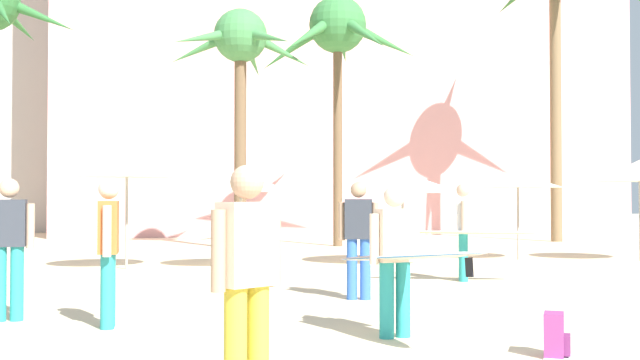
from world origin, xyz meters
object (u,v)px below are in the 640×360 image
at_px(person_far_left, 359,235).
at_px(palm_tree_center, 241,52).
at_px(person_mid_center, 466,229).
at_px(cafe_umbrella_6, 127,167).
at_px(cafe_umbrella_0, 241,181).
at_px(cafe_umbrella_4, 518,181).
at_px(backpack, 555,336).
at_px(cafe_umbrella_3, 640,171).
at_px(person_mid_right, 9,243).
at_px(person_far_right, 399,255).
at_px(palm_tree_right, 338,36).
at_px(person_near_left, 247,277).
at_px(person_near_right, 108,246).
at_px(cafe_umbrella_2, 402,183).

bearing_deg(person_far_left, palm_tree_center, 21.47).
bearing_deg(person_mid_center, cafe_umbrella_6, 167.58).
distance_m(palm_tree_center, cafe_umbrella_0, 7.39).
bearing_deg(cafe_umbrella_4, backpack, -116.50).
bearing_deg(backpack, cafe_umbrella_3, 82.23).
bearing_deg(person_far_left, person_mid_right, 121.50).
bearing_deg(cafe_umbrella_0, cafe_umbrella_6, 174.86).
height_order(person_far_right, person_mid_right, person_mid_right).
relative_size(cafe_umbrella_0, cafe_umbrella_6, 0.89).
relative_size(palm_tree_center, person_far_right, 2.63).
bearing_deg(palm_tree_right, cafe_umbrella_3, -52.44).
height_order(backpack, person_far_right, person_far_right).
xyz_separation_m(backpack, person_near_left, (-3.14, -1.26, 0.76)).
bearing_deg(palm_tree_right, cafe_umbrella_0, -120.41).
bearing_deg(palm_tree_center, person_far_left, -89.23).
xyz_separation_m(palm_tree_center, person_near_left, (-2.35, -17.50, -4.92)).
distance_m(cafe_umbrella_4, person_far_left, 8.69).
relative_size(backpack, person_near_left, 0.24).
bearing_deg(cafe_umbrella_6, person_mid_center, -33.48).
relative_size(cafe_umbrella_3, person_near_left, 1.40).
bearing_deg(person_near_right, person_far_right, -24.64).
relative_size(backpack, person_mid_center, 0.16).
relative_size(cafe_umbrella_6, person_mid_right, 1.37).
xyz_separation_m(palm_tree_center, cafe_umbrella_6, (-3.24, -5.94, -3.70)).
height_order(cafe_umbrella_0, cafe_umbrella_2, cafe_umbrella_0).
xyz_separation_m(palm_tree_center, cafe_umbrella_3, (8.80, -6.59, -3.70)).
bearing_deg(person_mid_center, cafe_umbrella_0, 154.73).
bearing_deg(cafe_umbrella_4, person_mid_center, -127.74).
bearing_deg(person_near_right, cafe_umbrella_3, 31.78).
height_order(cafe_umbrella_2, person_near_left, cafe_umbrella_2).
relative_size(person_mid_center, person_mid_right, 1.50).
relative_size(palm_tree_right, person_far_right, 2.92).
distance_m(palm_tree_right, person_far_right, 17.14).
bearing_deg(person_far_right, cafe_umbrella_3, -56.29).
bearing_deg(person_far_right, cafe_umbrella_0, -5.99).
bearing_deg(cafe_umbrella_2, cafe_umbrella_0, -179.31).
bearing_deg(person_near_left, backpack, 80.91).
distance_m(cafe_umbrella_3, person_far_left, 10.17).
bearing_deg(cafe_umbrella_6, palm_tree_center, 61.39).
relative_size(cafe_umbrella_2, cafe_umbrella_6, 1.15).
distance_m(cafe_umbrella_4, person_near_right, 12.44).
xyz_separation_m(cafe_umbrella_6, person_mid_right, (-1.37, -6.77, -1.22)).
distance_m(cafe_umbrella_0, backpack, 10.35).
bearing_deg(cafe_umbrella_2, person_mid_right, -138.71).
relative_size(cafe_umbrella_4, person_far_right, 0.80).
bearing_deg(cafe_umbrella_4, palm_tree_center, 137.76).
height_order(cafe_umbrella_2, person_mid_right, cafe_umbrella_2).
bearing_deg(cafe_umbrella_3, palm_tree_center, 143.19).
height_order(cafe_umbrella_2, cafe_umbrella_4, cafe_umbrella_4).
bearing_deg(palm_tree_right, person_mid_center, -92.43).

